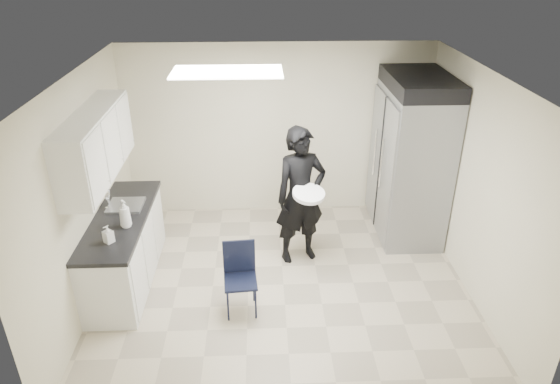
{
  "coord_description": "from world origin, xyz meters",
  "views": [
    {
      "loc": [
        -0.25,
        -5.03,
        3.85
      ],
      "look_at": [
        -0.03,
        0.2,
        1.2
      ],
      "focal_mm": 32.0,
      "sensor_mm": 36.0,
      "label": 1
    }
  ],
  "objects_px": {
    "commercial_fridge": "(410,164)",
    "man_tuxedo": "(301,196)",
    "lower_counter": "(125,250)",
    "folding_chair": "(241,281)"
  },
  "relations": [
    {
      "from": "lower_counter",
      "to": "folding_chair",
      "type": "distance_m",
      "value": 1.59
    },
    {
      "from": "lower_counter",
      "to": "folding_chair",
      "type": "relative_size",
      "value": 2.31
    },
    {
      "from": "folding_chair",
      "to": "man_tuxedo",
      "type": "distance_m",
      "value": 1.41
    },
    {
      "from": "commercial_fridge",
      "to": "man_tuxedo",
      "type": "xyz_separation_m",
      "value": [
        -1.58,
        -0.66,
        -0.13
      ]
    },
    {
      "from": "man_tuxedo",
      "to": "folding_chair",
      "type": "bearing_deg",
      "value": -143.27
    },
    {
      "from": "lower_counter",
      "to": "man_tuxedo",
      "type": "bearing_deg",
      "value": 10.66
    },
    {
      "from": "lower_counter",
      "to": "folding_chair",
      "type": "height_order",
      "value": "lower_counter"
    },
    {
      "from": "folding_chair",
      "to": "man_tuxedo",
      "type": "height_order",
      "value": "man_tuxedo"
    },
    {
      "from": "lower_counter",
      "to": "commercial_fridge",
      "type": "distance_m",
      "value": 3.98
    },
    {
      "from": "lower_counter",
      "to": "commercial_fridge",
      "type": "xyz_separation_m",
      "value": [
        3.78,
        1.07,
        0.62
      ]
    }
  ]
}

